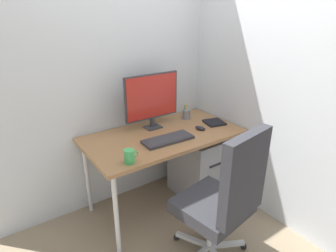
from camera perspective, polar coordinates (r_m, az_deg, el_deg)
name	(u,v)px	position (r m, az deg, el deg)	size (l,w,h in m)	color
ground_plane	(164,203)	(2.87, -0.85, -15.17)	(8.00, 8.00, 0.00)	gray
wall_back	(138,52)	(2.64, -6.00, 14.68)	(2.89, 0.04, 2.80)	silver
wall_side_right	(246,53)	(2.61, 15.36, 13.97)	(0.04, 2.25, 2.80)	silver
desk	(163,140)	(2.51, -0.93, -2.77)	(1.37, 0.73, 0.74)	#996B42
office_chair	(224,198)	(2.01, 11.30, -13.94)	(0.58, 0.58, 1.08)	black
filing_cabinet	(200,164)	(2.87, 6.42, -7.67)	(0.44, 0.52, 0.63)	gray
monitor	(152,98)	(2.53, -3.33, 5.69)	(0.53, 0.12, 0.50)	#333338
keyboard	(168,139)	(2.35, -0.01, -2.69)	(0.44, 0.18, 0.03)	#333338
mouse	(200,128)	(2.59, 6.51, -0.40)	(0.05, 0.11, 0.03)	black
pen_holder	(186,114)	(2.82, 3.68, 2.39)	(0.08, 0.08, 0.17)	slate
notebook	(214,122)	(2.75, 9.30, 0.72)	(0.17, 0.18, 0.02)	black
coffee_mug	(129,156)	(2.03, -7.77, -6.07)	(0.11, 0.08, 0.10)	#3FAD59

